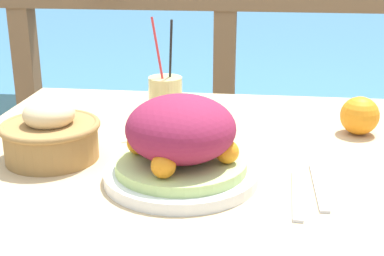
# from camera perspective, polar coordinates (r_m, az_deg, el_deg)

# --- Properties ---
(patio_table) EXTENTS (0.98, 0.87, 0.74)m
(patio_table) POSITION_cam_1_polar(r_m,az_deg,el_deg) (1.08, 0.67, -7.84)
(patio_table) COLOR tan
(patio_table) RESTS_ON ground_plane
(railing_fence) EXTENTS (2.80, 0.08, 1.01)m
(railing_fence) POSITION_cam_1_polar(r_m,az_deg,el_deg) (1.78, 3.46, 5.37)
(railing_fence) COLOR brown
(railing_fence) RESTS_ON ground_plane
(sea_backdrop) EXTENTS (12.00, 4.00, 0.47)m
(sea_backdrop) POSITION_cam_1_polar(r_m,az_deg,el_deg) (4.32, 5.54, 7.24)
(sea_backdrop) COLOR teal
(sea_backdrop) RESTS_ON ground_plane
(salad_plate) EXTENTS (0.26, 0.26, 0.15)m
(salad_plate) POSITION_cam_1_polar(r_m,az_deg,el_deg) (0.90, -1.22, -1.79)
(salad_plate) COLOR silver
(salad_plate) RESTS_ON patio_table
(drink_glass) EXTENTS (0.07, 0.07, 0.24)m
(drink_glass) POSITION_cam_1_polar(r_m,az_deg,el_deg) (1.13, -2.82, 2.51)
(drink_glass) COLOR #DBCC7F
(drink_glass) RESTS_ON patio_table
(bread_basket) EXTENTS (0.19, 0.19, 0.12)m
(bread_basket) POSITION_cam_1_polar(r_m,az_deg,el_deg) (1.03, -14.82, -0.67)
(bread_basket) COLOR olive
(bread_basket) RESTS_ON patio_table
(fork) EXTENTS (0.02, 0.18, 0.00)m
(fork) POSITION_cam_1_polar(r_m,az_deg,el_deg) (0.88, 11.17, -6.96)
(fork) COLOR silver
(fork) RESTS_ON patio_table
(knife) EXTENTS (0.02, 0.18, 0.00)m
(knife) POSITION_cam_1_polar(r_m,az_deg,el_deg) (0.92, 13.39, -6.09)
(knife) COLOR silver
(knife) RESTS_ON patio_table
(orange_near_basket) EXTENTS (0.08, 0.08, 0.08)m
(orange_near_basket) POSITION_cam_1_polar(r_m,az_deg,el_deg) (1.18, 17.45, 1.27)
(orange_near_basket) COLOR orange
(orange_near_basket) RESTS_ON patio_table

